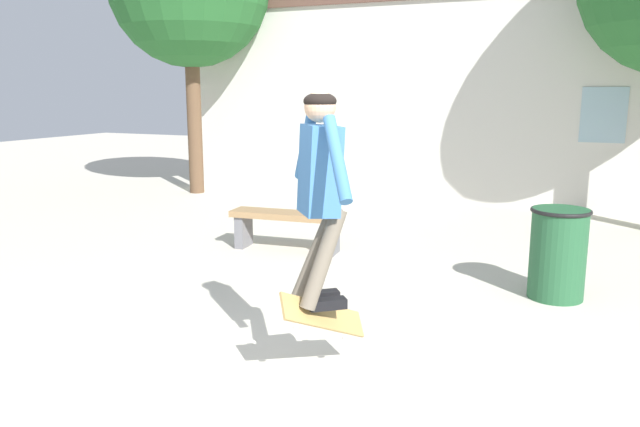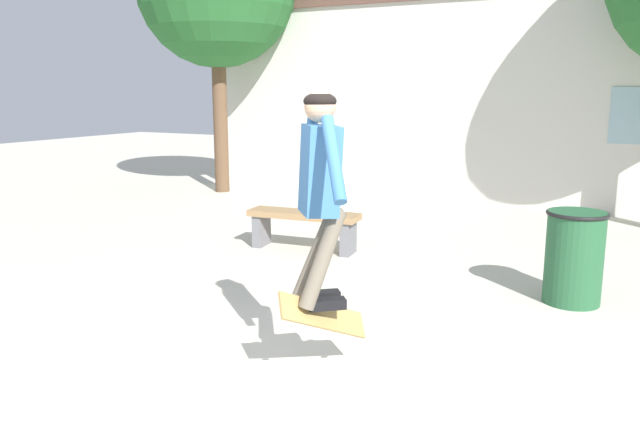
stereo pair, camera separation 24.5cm
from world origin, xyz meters
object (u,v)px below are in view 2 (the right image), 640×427
at_px(trash_bin, 574,255).
at_px(skater, 320,180).
at_px(park_bench, 304,223).
at_px(skateboard_flipping, 323,316).

xyz_separation_m(trash_bin, skater, (-1.42, -2.64, 0.98)).
relative_size(park_bench, skateboard_flipping, 1.95).
bearing_deg(skateboard_flipping, skater, 109.02).
relative_size(park_bench, trash_bin, 1.64).
xyz_separation_m(trash_bin, skateboard_flipping, (-1.40, -2.64, 0.02)).
bearing_deg(trash_bin, park_bench, 169.87).
bearing_deg(skateboard_flipping, trash_bin, -2.35).
height_order(park_bench, skater, skater).
bearing_deg(skater, trash_bin, 22.50).
xyz_separation_m(park_bench, skateboard_flipping, (1.93, -3.24, 0.14)).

